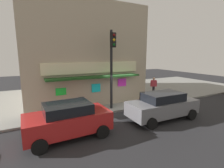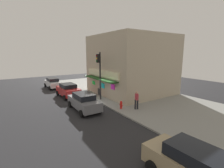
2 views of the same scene
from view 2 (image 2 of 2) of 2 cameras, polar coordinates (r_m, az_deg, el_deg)
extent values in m
plane|color=#232326|center=(18.05, -4.74, -6.68)|extent=(50.69, 50.69, 0.00)
cube|color=gray|center=(21.01, 8.18, -4.05)|extent=(33.79, 10.70, 0.13)
cube|color=tan|center=(22.17, 6.84, 6.84)|extent=(9.27, 9.00, 7.55)
cube|color=beige|center=(19.63, -3.52, 3.74)|extent=(7.04, 0.16, 0.77)
cube|color=#194719|center=(19.55, -4.38, 1.85)|extent=(6.67, 0.90, 0.12)
cube|color=#19E53F|center=(21.92, -6.49, 0.44)|extent=(0.67, 0.08, 0.47)
cube|color=#19D8E5|center=(19.77, -3.23, -0.56)|extent=(0.66, 0.08, 0.60)
cube|color=#E533CC|center=(17.92, 0.26, -0.94)|extent=(0.71, 0.08, 0.59)
cylinder|color=black|center=(18.44, -4.20, 2.72)|extent=(0.18, 0.18, 5.39)
cube|color=black|center=(18.15, -4.99, 8.98)|extent=(0.32, 0.28, 0.95)
sphere|color=maroon|center=(18.07, -5.43, 9.92)|extent=(0.18, 0.18, 0.18)
sphere|color=yellow|center=(18.07, -5.41, 8.97)|extent=(0.18, 0.18, 0.18)
sphere|color=#0F4C19|center=(18.09, -5.39, 8.02)|extent=(0.18, 0.18, 0.18)
cylinder|color=red|center=(15.81, 3.24, -7.60)|extent=(0.24, 0.24, 0.59)
sphere|color=red|center=(15.70, 3.25, -6.35)|extent=(0.21, 0.21, 0.21)
cylinder|color=red|center=(15.94, 2.85, -7.33)|extent=(0.12, 0.10, 0.10)
cylinder|color=red|center=(15.67, 3.63, -7.67)|extent=(0.12, 0.10, 0.10)
cylinder|color=#2D2D2D|center=(20.99, -4.45, -2.63)|extent=(0.44, 0.44, 0.84)
cylinder|color=black|center=(15.71, 8.23, -7.14)|extent=(0.21, 0.21, 0.94)
cylinder|color=black|center=(15.77, 8.99, -7.09)|extent=(0.21, 0.21, 0.94)
cube|color=#B2333F|center=(15.53, 8.69, -4.47)|extent=(0.50, 0.40, 0.56)
sphere|color=tan|center=(15.42, 8.74, -2.97)|extent=(0.22, 0.22, 0.22)
cylinder|color=#B2333F|center=(15.31, 8.95, -4.81)|extent=(0.13, 0.13, 0.50)
cylinder|color=#B2333F|center=(15.76, 8.43, -4.34)|extent=(0.13, 0.13, 0.50)
cylinder|color=#59595B|center=(17.59, 4.49, -6.06)|extent=(0.39, 0.39, 0.38)
sphere|color=#195623|center=(17.48, 4.50, -4.77)|extent=(0.52, 0.52, 0.52)
cylinder|color=brown|center=(21.06, -0.52, -3.14)|extent=(0.51, 0.51, 0.42)
sphere|color=#1E6628|center=(20.96, -0.52, -2.00)|extent=(0.52, 0.52, 0.52)
cube|color=silver|center=(27.20, -20.15, 0.17)|extent=(4.14, 1.77, 0.77)
cube|color=black|center=(27.10, -20.24, 1.47)|extent=(2.25, 1.45, 0.48)
cylinder|color=black|center=(26.14, -17.53, -0.94)|extent=(0.65, 0.24, 0.64)
cylinder|color=black|center=(25.71, -21.03, -1.35)|extent=(0.65, 0.24, 0.64)
cylinder|color=black|center=(28.84, -19.27, 0.02)|extent=(0.65, 0.24, 0.64)
cylinder|color=black|center=(28.45, -22.46, -0.33)|extent=(0.65, 0.24, 0.64)
cube|color=black|center=(7.77, 28.44, -21.34)|extent=(2.50, 1.56, 0.55)
cylinder|color=black|center=(9.65, 21.22, -21.88)|extent=(0.65, 0.24, 0.64)
cylinder|color=black|center=(8.46, 13.86, -26.58)|extent=(0.65, 0.24, 0.64)
cube|color=slate|center=(15.85, -9.86, -6.52)|extent=(4.41, 1.84, 0.83)
cube|color=black|center=(15.67, -9.94, -4.20)|extent=(2.39, 1.52, 0.50)
cylinder|color=black|center=(15.02, -4.34, -9.05)|extent=(0.64, 0.23, 0.64)
cylinder|color=black|center=(14.33, -10.70, -10.22)|extent=(0.64, 0.23, 0.64)
cylinder|color=black|center=(17.66, -9.09, -6.10)|extent=(0.64, 0.23, 0.64)
cylinder|color=black|center=(17.07, -14.60, -6.92)|extent=(0.64, 0.23, 0.64)
cube|color=#AD1E1E|center=(21.08, -15.18, -2.35)|extent=(3.99, 1.98, 0.87)
cube|color=black|center=(20.94, -15.27, -0.56)|extent=(2.17, 1.63, 0.47)
cylinder|color=black|center=(20.26, -11.30, -3.97)|extent=(0.65, 0.24, 0.64)
cylinder|color=black|center=(19.62, -16.28, -4.69)|extent=(0.65, 0.24, 0.64)
cylinder|color=black|center=(22.75, -14.13, -2.47)|extent=(0.65, 0.24, 0.64)
cylinder|color=black|center=(22.18, -18.62, -3.05)|extent=(0.65, 0.24, 0.64)
camera|label=1|loc=(21.20, -37.22, 4.63)|focal=26.80mm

